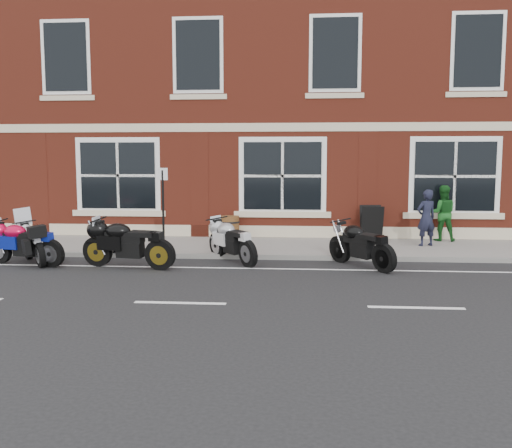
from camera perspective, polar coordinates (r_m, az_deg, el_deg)
The scene contains 14 objects.
ground at distance 12.89m, azimuth -4.78°, elevation -4.56°, with size 80.00×80.00×0.00m, color black.
sidewalk at distance 15.80m, azimuth -3.01°, elevation -2.26°, with size 30.00×3.00×0.12m, color slate.
kerb at distance 14.26m, azimuth -3.85°, elevation -3.23°, with size 30.00×0.16×0.12m, color slate.
pub_building at distance 23.34m, azimuth -0.58°, elevation 15.23°, with size 24.00×12.00×12.00m, color maroon.
moto_touring_silver at distance 14.60m, azimuth -21.33°, elevation -1.60°, with size 1.30×1.62×1.29m.
moto_sport_red at distance 14.36m, azimuth -22.23°, elevation -1.66°, with size 2.10×0.63×0.96m.
moto_sport_black at distance 13.29m, azimuth -12.78°, elevation -1.77°, with size 2.27×0.62×1.03m.
moto_sport_silver at distance 13.70m, azimuth -2.38°, elevation -1.58°, with size 1.36×1.77×0.95m.
moto_naked_black at distance 13.27m, azimuth 10.45°, elevation -1.90°, with size 1.37×1.81×0.96m.
pedestrian_left at distance 16.11m, azimuth 16.66°, elevation 0.60°, with size 0.56×0.37×1.53m, color black.
pedestrian_right at distance 17.23m, azimuth 18.14°, elevation 1.04°, with size 0.78×0.61×1.60m, color #164E1A.
a_board_sign at distance 16.67m, azimuth 11.47°, elevation 0.07°, with size 0.62×0.41×1.03m, color black, non-canonical shape.
barrel_planter at distance 16.91m, azimuth -2.66°, elevation -0.33°, with size 0.60×0.60×0.67m.
parking_sign at distance 14.49m, azimuth -9.28°, elevation 2.00°, with size 0.29×0.13×2.13m.
Camera 1 is at (2.08, -12.48, 2.48)m, focal length 40.00 mm.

